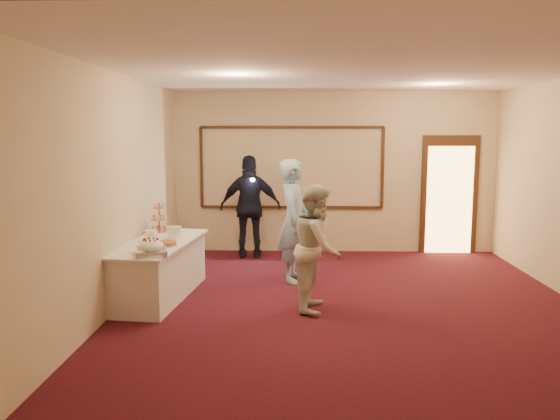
# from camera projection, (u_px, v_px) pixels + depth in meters

# --- Properties ---
(floor) EXTENTS (7.00, 7.00, 0.00)m
(floor) POSITION_uv_depth(u_px,v_px,m) (351.00, 309.00, 6.98)
(floor) COLOR black
(floor) RESTS_ON ground
(room_walls) EXTENTS (6.04, 7.04, 3.02)m
(room_walls) POSITION_uv_depth(u_px,v_px,m) (354.00, 151.00, 6.70)
(room_walls) COLOR beige
(room_walls) RESTS_ON floor
(wall_molding) EXTENTS (3.45, 0.04, 1.55)m
(wall_molding) POSITION_uv_depth(u_px,v_px,m) (292.00, 167.00, 10.22)
(wall_molding) COLOR #321B0F
(wall_molding) RESTS_ON room_walls
(doorway) EXTENTS (1.05, 0.07, 2.20)m
(doorway) POSITION_uv_depth(u_px,v_px,m) (449.00, 196.00, 10.19)
(doorway) COLOR #321B0F
(doorway) RESTS_ON floor
(buffet_table) EXTENTS (1.04, 2.19, 0.77)m
(buffet_table) POSITION_uv_depth(u_px,v_px,m) (159.00, 269.00, 7.47)
(buffet_table) COLOR silver
(buffet_table) RESTS_ON floor
(pavlova_tray) EXTENTS (0.48, 0.54, 0.19)m
(pavlova_tray) POSITION_uv_depth(u_px,v_px,m) (151.00, 248.00, 6.63)
(pavlova_tray) COLOR #ACAFB2
(pavlova_tray) RESTS_ON buffet_table
(cupcake_stand) EXTENTS (0.33, 0.33, 0.48)m
(cupcake_stand) POSITION_uv_depth(u_px,v_px,m) (159.00, 220.00, 8.19)
(cupcake_stand) COLOR #CB5353
(cupcake_stand) RESTS_ON buffet_table
(plate_stack_a) EXTENTS (0.18, 0.18, 0.15)m
(plate_stack_a) POSITION_uv_depth(u_px,v_px,m) (151.00, 236.00, 7.48)
(plate_stack_a) COLOR white
(plate_stack_a) RESTS_ON buffet_table
(plate_stack_b) EXTENTS (0.20, 0.20, 0.17)m
(plate_stack_b) POSITION_uv_depth(u_px,v_px,m) (175.00, 233.00, 7.65)
(plate_stack_b) COLOR white
(plate_stack_b) RESTS_ON buffet_table
(tart) EXTENTS (0.30, 0.30, 0.06)m
(tart) POSITION_uv_depth(u_px,v_px,m) (167.00, 244.00, 7.14)
(tart) COLOR white
(tart) RESTS_ON buffet_table
(man) EXTENTS (0.52, 0.72, 1.86)m
(man) POSITION_uv_depth(u_px,v_px,m) (294.00, 221.00, 8.22)
(man) COLOR #8DBBDC
(man) RESTS_ON floor
(woman) EXTENTS (0.72, 0.86, 1.60)m
(woman) POSITION_uv_depth(u_px,v_px,m) (318.00, 247.00, 6.91)
(woman) COLOR beige
(woman) RESTS_ON floor
(guest) EXTENTS (1.11, 0.52, 1.85)m
(guest) POSITION_uv_depth(u_px,v_px,m) (250.00, 207.00, 9.80)
(guest) COLOR black
(guest) RESTS_ON floor
(camera_flash) EXTENTS (0.07, 0.04, 0.05)m
(camera_flash) POSITION_uv_depth(u_px,v_px,m) (252.00, 180.00, 9.49)
(camera_flash) COLOR white
(camera_flash) RESTS_ON guest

